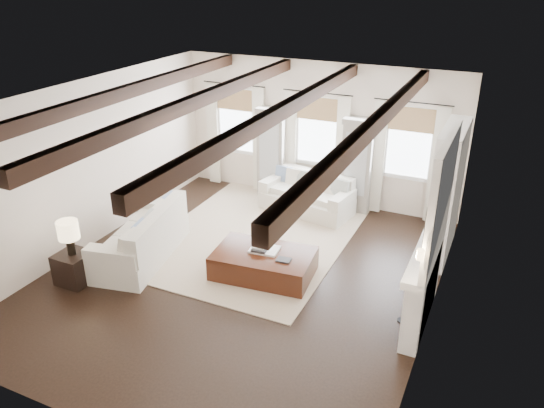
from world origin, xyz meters
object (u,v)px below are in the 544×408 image
at_px(sofa_back, 308,196).
at_px(sofa_left, 144,239).
at_px(side_table_front, 75,268).
at_px(side_table_back, 273,178).
at_px(ottoman, 264,264).

distance_m(sofa_back, sofa_left, 3.83).
height_order(side_table_front, side_table_back, side_table_back).
xyz_separation_m(ottoman, side_table_back, (-1.45, 3.56, 0.09)).
distance_m(sofa_back, side_table_back, 1.37).
bearing_deg(sofa_left, side_table_front, -116.84).
bearing_deg(ottoman, side_table_back, 106.49).
xyz_separation_m(sofa_back, sofa_left, (-2.03, -3.25, 0.04)).
bearing_deg(ottoman, side_table_front, -157.15).
bearing_deg(ottoman, sofa_left, -175.91).
height_order(sofa_left, ottoman, sofa_left).
bearing_deg(sofa_back, side_table_front, -120.61).
height_order(sofa_back, side_table_front, sofa_back).
xyz_separation_m(sofa_back, side_table_back, (-1.18, 0.70, -0.03)).
bearing_deg(side_table_back, sofa_left, -102.14).
xyz_separation_m(sofa_left, side_table_back, (0.85, 3.95, -0.07)).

